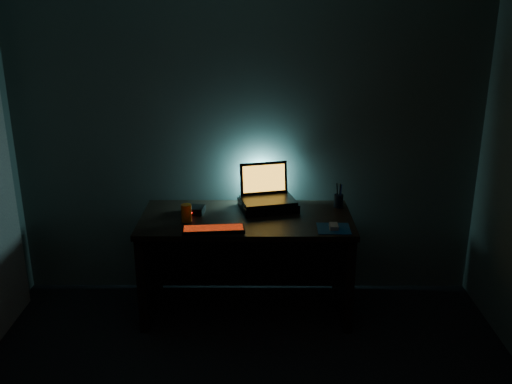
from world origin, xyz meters
TOP-DOWN VIEW (x-y plane):
  - room at (0.00, 0.00)m, footprint 3.50×4.00m
  - desk at (0.00, 1.67)m, footprint 1.50×0.70m
  - riser at (0.16, 1.78)m, footprint 0.46×0.39m
  - laptop at (0.14, 1.83)m, footprint 0.43×0.36m
  - keyboard at (-0.21, 1.36)m, footprint 0.42×0.17m
  - mousepad at (0.59, 1.40)m, footprint 0.22×0.21m
  - mouse at (0.59, 1.40)m, footprint 0.06×0.09m
  - pen_cup at (0.68, 1.83)m, footprint 0.08×0.08m
  - juice_glass at (-0.41, 1.54)m, footprint 0.09×0.09m
  - router at (-0.38, 1.69)m, footprint 0.16×0.14m

SIDE VIEW (x-z plane):
  - desk at x=0.00m, z-range 0.12..0.87m
  - mousepad at x=0.59m, z-range 0.75..0.75m
  - keyboard at x=-0.21m, z-range 0.75..0.78m
  - mouse at x=0.59m, z-range 0.75..0.78m
  - router at x=-0.38m, z-range 0.75..0.80m
  - riser at x=0.16m, z-range 0.75..0.81m
  - pen_cup at x=0.68m, z-range 0.75..0.85m
  - juice_glass at x=-0.41m, z-range 0.75..0.87m
  - laptop at x=0.14m, z-range 0.74..1.00m
  - room at x=0.00m, z-range 0.00..2.50m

